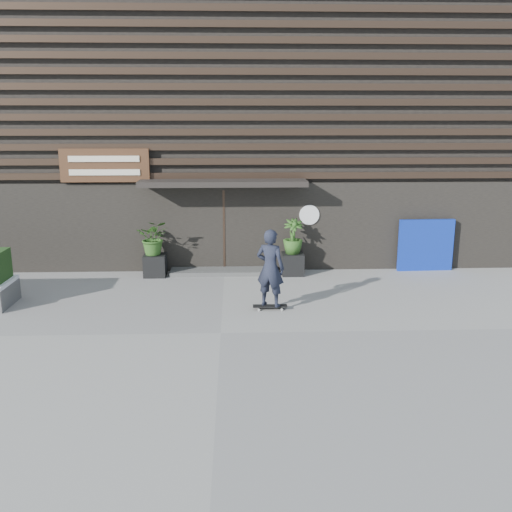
{
  "coord_description": "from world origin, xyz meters",
  "views": [
    {
      "loc": [
        0.31,
        -10.89,
        4.25
      ],
      "look_at": [
        0.8,
        2.08,
        1.1
      ],
      "focal_mm": 40.02,
      "sensor_mm": 36.0,
      "label": 1
    }
  ],
  "objects_px": {
    "blue_tarp": "(426,245)",
    "skateboarder": "(270,268)",
    "planter_pot_left": "(155,265)",
    "planter_pot_right": "(293,264)"
  },
  "relations": [
    {
      "from": "blue_tarp",
      "to": "skateboarder",
      "type": "distance_m",
      "value": 5.68
    },
    {
      "from": "planter_pot_right",
      "to": "skateboarder",
      "type": "bearing_deg",
      "value": -105.2
    },
    {
      "from": "blue_tarp",
      "to": "planter_pot_left",
      "type": "bearing_deg",
      "value": -179.96
    },
    {
      "from": "planter_pot_left",
      "to": "skateboarder",
      "type": "height_order",
      "value": "skateboarder"
    },
    {
      "from": "planter_pot_right",
      "to": "blue_tarp",
      "type": "height_order",
      "value": "blue_tarp"
    },
    {
      "from": "planter_pot_left",
      "to": "skateboarder",
      "type": "relative_size",
      "value": 0.32
    },
    {
      "from": "planter_pot_left",
      "to": "blue_tarp",
      "type": "bearing_deg",
      "value": 2.25
    },
    {
      "from": "skateboarder",
      "to": "planter_pot_right",
      "type": "bearing_deg",
      "value": 74.8
    },
    {
      "from": "planter_pot_left",
      "to": "blue_tarp",
      "type": "height_order",
      "value": "blue_tarp"
    },
    {
      "from": "planter_pot_right",
      "to": "blue_tarp",
      "type": "bearing_deg",
      "value": 4.49
    }
  ]
}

